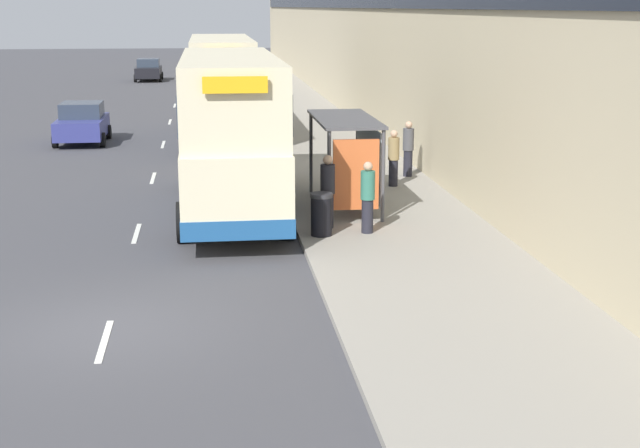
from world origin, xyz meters
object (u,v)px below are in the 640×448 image
bus_shelter (353,146)px  pedestrian_at_shelter (394,158)px  pedestrian_4 (372,159)px  car_0 (82,123)px  pedestrian_3 (368,197)px  litter_bin (321,214)px  double_decker_bus_ahead (222,86)px  pedestrian_1 (408,148)px  double_decker_bus_near (230,131)px  pedestrian_2 (328,191)px  car_1 (149,70)px

bus_shelter → pedestrian_at_shelter: size_ratio=2.40×
pedestrian_4 → bus_shelter: bearing=-111.3°
car_0 → pedestrian_3: (9.06, -17.04, 0.21)m
pedestrian_at_shelter → litter_bin: size_ratio=1.67×
double_decker_bus_ahead → pedestrian_3: size_ratio=6.26×
bus_shelter → pedestrian_at_shelter: bus_shelter is taller
pedestrian_1 → litter_bin: size_ratio=1.73×
bus_shelter → double_decker_bus_near: double_decker_bus_near is taller
car_0 → pedestrian_4: bearing=131.4°
pedestrian_4 → litter_bin: pedestrian_4 is taller
car_0 → litter_bin: 18.89m
car_0 → pedestrian_2: size_ratio=2.09×
pedestrian_at_shelter → pedestrian_1: pedestrian_1 is taller
pedestrian_1 → litter_bin: 8.31m
pedestrian_1 → double_decker_bus_ahead: bearing=119.8°
bus_shelter → pedestrian_4: bearing=68.7°
pedestrian_1 → pedestrian_4: pedestrian_1 is taller
double_decker_bus_ahead → car_1: (-5.05, 31.88, -1.45)m
bus_shelter → pedestrian_1: size_ratio=2.32×
car_1 → bus_shelter: bearing=100.1°
car_1 → pedestrian_2: 49.26m
pedestrian_1 → car_0: bearing=140.1°
double_decker_bus_ahead → pedestrian_2: bearing=-82.2°
double_decker_bus_ahead → pedestrian_at_shelter: (5.03, -11.77, -1.25)m
pedestrian_at_shelter → pedestrian_4: pedestrian_4 is taller
car_1 → pedestrian_3: size_ratio=2.30×
double_decker_bus_near → double_decker_bus_ahead: size_ratio=0.91×
car_1 → pedestrian_at_shelter: bearing=103.0°
pedestrian_1 → litter_bin: pedestrian_1 is taller
pedestrian_2 → pedestrian_3: bearing=-34.9°
car_1 → litter_bin: size_ratio=3.90×
car_0 → pedestrian_at_shelter: (10.89, -11.36, 0.20)m
pedestrian_2 → pedestrian_3: pedestrian_2 is taller
double_decker_bus_ahead → pedestrian_4: double_decker_bus_ahead is taller
bus_shelter → litter_bin: 3.33m
bus_shelter → pedestrian_2: (-0.97, -2.11, -0.79)m
pedestrian_4 → double_decker_bus_ahead: bearing=109.9°
pedestrian_4 → pedestrian_1: bearing=49.6°
car_0 → pedestrian_at_shelter: 15.73m
pedestrian_at_shelter → pedestrian_3: (-1.84, -5.69, 0.02)m
car_1 → pedestrian_at_shelter: 44.80m
double_decker_bus_near → pedestrian_2: size_ratio=5.44×
car_1 → pedestrian_3: pedestrian_3 is taller
pedestrian_3 → pedestrian_1: bearing=69.9°
double_decker_bus_ahead → pedestrian_2: double_decker_bus_ahead is taller
double_decker_bus_near → pedestrian_3: (3.23, -3.29, -1.23)m
pedestrian_2 → pedestrian_4: pedestrian_2 is taller
pedestrian_3 → bus_shelter: bearing=88.6°
double_decker_bus_near → pedestrian_3: size_ratio=5.68×
pedestrian_3 → litter_bin: pedestrian_3 is taller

